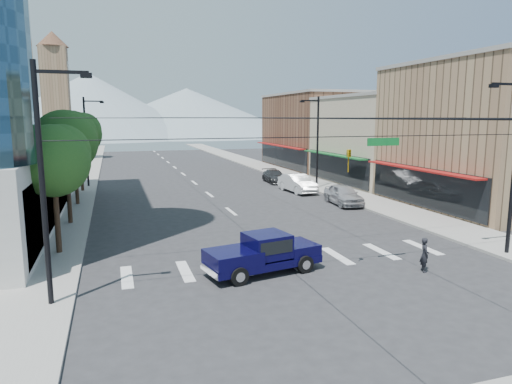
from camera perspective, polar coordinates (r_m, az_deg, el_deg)
ground at (r=21.67m, az=6.24°, el=-9.65°), size 160.00×160.00×0.00m
sidewalk_left at (r=59.25m, az=-20.93°, el=1.98°), size 4.00×120.00×0.15m
sidewalk_right at (r=62.54m, az=1.59°, el=2.95°), size 4.00×120.00×0.15m
shop_near at (r=40.39m, az=27.25°, el=6.13°), size 12.00×14.00×11.00m
shop_mid at (r=51.34m, az=16.13°, el=6.14°), size 12.00×14.00×9.00m
shop_far at (r=65.24m, az=8.32°, el=7.45°), size 12.00×18.00×10.00m
clock_tower at (r=81.22m, az=-23.73°, el=11.11°), size 4.80×4.80×20.40m
mountain_left at (r=168.90m, az=-20.09°, el=10.13°), size 80.00×80.00×22.00m
mountain_right at (r=180.97m, az=-8.63°, el=9.86°), size 90.00×90.00×18.00m
tree_near at (r=25.06m, az=-23.75°, el=3.88°), size 3.65×3.64×6.71m
tree_midnear at (r=31.97m, az=-22.51°, el=6.05°), size 4.09×4.09×7.52m
tree_midfar at (r=38.97m, az=-21.61°, el=5.68°), size 3.65×3.64×6.71m
tree_far at (r=45.93m, az=-21.06°, el=6.92°), size 4.09×4.09×7.52m
signal_rig at (r=19.82m, az=8.15°, el=2.32°), size 21.80×0.20×9.00m
lamp_pole_nw at (r=48.83m, az=-20.35°, el=6.30°), size 2.00×0.25×9.00m
lamp_pole_ne at (r=44.99m, az=7.56°, el=6.59°), size 2.00×0.25×9.00m
pickup_truck at (r=20.88m, az=0.84°, el=-7.61°), size 5.63×2.90×1.82m
pedestrian at (r=22.48m, az=20.32°, el=-7.36°), size 0.55×0.68×1.60m
parked_car_near at (r=37.66m, az=10.87°, el=-0.31°), size 2.39×5.03×1.66m
parked_car_mid at (r=43.29m, az=5.21°, el=1.09°), size 2.21×5.32×1.71m
parked_car_far at (r=49.62m, az=2.34°, el=1.97°), size 2.14×4.79×1.36m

